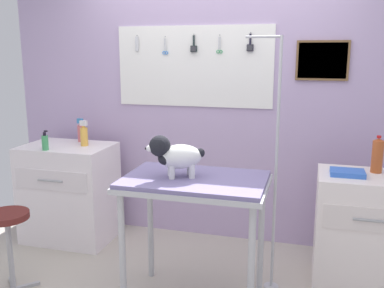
# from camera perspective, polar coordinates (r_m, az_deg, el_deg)

# --- Properties ---
(rear_wall_panel) EXTENTS (4.00, 0.11, 2.30)m
(rear_wall_panel) POSITION_cam_1_polar(r_m,az_deg,el_deg) (3.95, 3.06, 3.82)
(rear_wall_panel) COLOR #B098C0
(rear_wall_panel) RESTS_ON ground
(grooming_table) EXTENTS (0.97, 0.63, 0.92)m
(grooming_table) POSITION_cam_1_polar(r_m,az_deg,el_deg) (2.89, 0.38, -6.37)
(grooming_table) COLOR #B7B7BC
(grooming_table) RESTS_ON ground
(grooming_arm) EXTENTS (0.30, 0.11, 1.85)m
(grooming_arm) POSITION_cam_1_polar(r_m,az_deg,el_deg) (3.12, 10.94, -4.27)
(grooming_arm) COLOR #B7B7BC
(grooming_arm) RESTS_ON ground
(dog) EXTENTS (0.39, 0.28, 0.29)m
(dog) POSITION_cam_1_polar(r_m,az_deg,el_deg) (2.84, -2.35, -1.44)
(dog) COLOR white
(dog) RESTS_ON grooming_table
(counter_left) EXTENTS (0.80, 0.58, 0.90)m
(counter_left) POSITION_cam_1_polar(r_m,az_deg,el_deg) (4.19, -15.99, -6.20)
(counter_left) COLOR white
(counter_left) RESTS_ON ground
(cabinet_right) EXTENTS (0.68, 0.54, 0.86)m
(cabinet_right) POSITION_cam_1_polar(r_m,az_deg,el_deg) (3.49, 21.74, -10.69)
(cabinet_right) COLOR white
(cabinet_right) RESTS_ON ground
(stool) EXTENTS (0.31, 0.31, 0.61)m
(stool) POSITION_cam_1_polar(r_m,az_deg,el_deg) (3.41, -23.32, -10.33)
(stool) COLOR #9E9EA3
(stool) RESTS_ON ground
(detangler_spray) EXTENTS (0.06, 0.06, 0.17)m
(detangler_spray) POSITION_cam_1_polar(r_m,az_deg,el_deg) (3.93, -18.98, 0.21)
(detangler_spray) COLOR #409C5D
(detangler_spray) RESTS_ON counter_left
(pump_bottle_white) EXTENTS (0.07, 0.07, 0.23)m
(pump_bottle_white) POSITION_cam_1_polar(r_m,az_deg,el_deg) (4.01, -14.18, 1.18)
(pump_bottle_white) COLOR gold
(pump_bottle_white) RESTS_ON counter_left
(shampoo_bottle) EXTENTS (0.06, 0.06, 0.22)m
(shampoo_bottle) POSITION_cam_1_polar(r_m,az_deg,el_deg) (4.19, -14.62, 1.58)
(shampoo_bottle) COLOR #CD6265
(shampoo_bottle) RESTS_ON counter_left
(soda_bottle) EXTENTS (0.08, 0.08, 0.28)m
(soda_bottle) POSITION_cam_1_polar(r_m,az_deg,el_deg) (3.43, 23.46, -1.39)
(soda_bottle) COLOR #B14F23
(soda_bottle) RESTS_ON cabinet_right
(supply_tray) EXTENTS (0.24, 0.18, 0.04)m
(supply_tray) POSITION_cam_1_polar(r_m,az_deg,el_deg) (3.30, 19.99, -3.61)
(supply_tray) COLOR blue
(supply_tray) RESTS_ON cabinet_right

